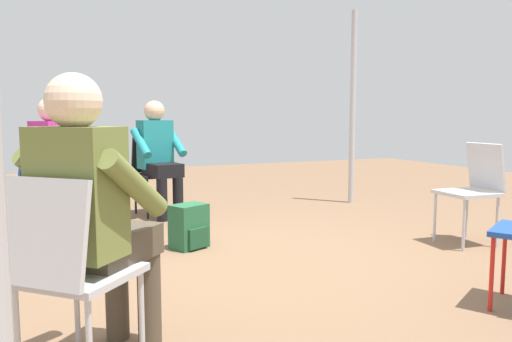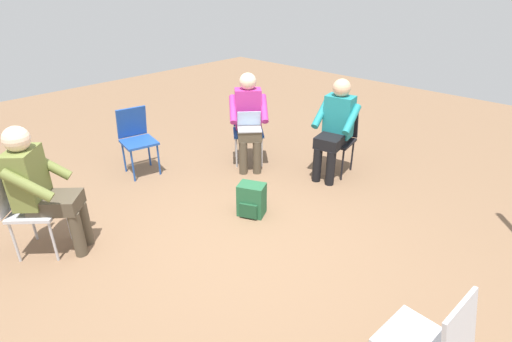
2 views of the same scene
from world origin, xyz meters
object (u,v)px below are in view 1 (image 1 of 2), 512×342
chair_southwest (47,180)px  person_in_olive (93,208)px  chair_southeast (67,265)px  person_with_laptop (62,159)px  person_in_teal (159,152)px  chair_north (474,186)px  chair_west (153,169)px  backpack_near_laptop_user (189,229)px

chair_southwest → person_in_olive: size_ratio=0.69×
chair_southeast → person_with_laptop: 2.74m
chair_southeast → person_in_teal: size_ratio=0.69×
chair_southeast → person_in_olive: (-0.12, 0.12, 0.20)m
chair_southwest → chair_southeast: bearing=42.0°
chair_north → person_in_olive: size_ratio=0.69×
chair_southwest → chair_west: same height
person_with_laptop → chair_southwest: bearing=-90.0°
chair_west → person_with_laptop: 1.20m
person_in_olive → person_in_teal: bearing=116.5°
person_in_teal → person_in_olive: 3.29m
person_with_laptop → person_in_teal: (-0.52, 0.99, 0.00)m
chair_north → chair_west: bearing=46.0°
chair_west → person_in_olive: 3.44m
chair_north → chair_west: 3.24m
chair_southwest → chair_west: bearing=159.8°
chair_west → person_in_olive: bearing=63.0°
person_in_olive → chair_southwest: bearing=136.7°
person_with_laptop → chair_southeast: bearing=39.4°
chair_southeast → person_in_teal: 3.44m
chair_west → chair_southwest: bearing=17.1°
person_with_laptop → backpack_near_laptop_user: size_ratio=3.44×
chair_southwest → person_in_teal: (-0.41, 1.12, 0.20)m
chair_southwest → person_with_laptop: bearing=90.0°
person_with_laptop → person_in_teal: 1.12m
chair_southeast → person_with_laptop: size_ratio=0.69×
chair_southwest → person_in_teal: person_in_teal is taller
chair_west → person_in_teal: (0.16, 0.03, 0.20)m
backpack_near_laptop_user → person_in_teal: bearing=176.3°
chair_north → chair_west: (-2.41, -2.16, 0.00)m
chair_southwest → backpack_near_laptop_user: (1.00, 1.03, -0.34)m
chair_west → person_in_teal: bearing=90.0°
chair_west → backpack_near_laptop_user: (1.57, -0.06, -0.34)m
chair_north → chair_southeast: (1.00, -3.25, 0.00)m
chair_southwest → person_in_olive: bearing=44.5°
chair_north → person_in_teal: bearing=47.6°
chair_west → chair_southeast: bearing=61.7°
chair_west → person_in_olive: (3.29, -0.98, 0.20)m
person_in_olive → chair_west: bearing=117.8°
chair_north → backpack_near_laptop_user: bearing=73.4°
chair_southwest → backpack_near_laptop_user: chair_southwest is taller
chair_north → backpack_near_laptop_user: size_ratio=2.36×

